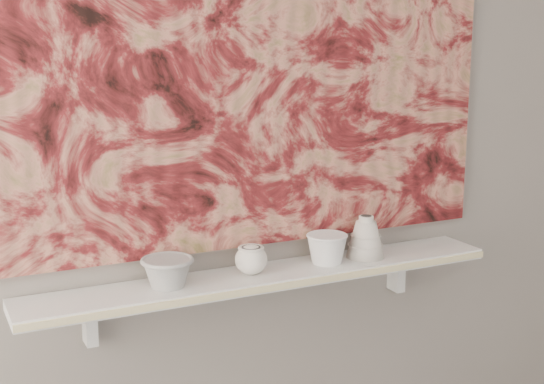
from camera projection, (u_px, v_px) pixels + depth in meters
wall_back at (252, 120)px, 2.13m from camera, size 3.60×0.00×3.60m
shelf at (267, 277)px, 2.14m from camera, size 1.40×0.18×0.03m
shelf_stripe at (282, 286)px, 2.06m from camera, size 1.40×0.01×0.02m
bracket_left at (90, 322)px, 2.00m from camera, size 0.03×0.06×0.12m
bracket_right at (396, 272)px, 2.42m from camera, size 0.03×0.06×0.12m
painting at (254, 52)px, 2.08m from camera, size 1.50×0.02×1.10m
house_motif at (389, 152)px, 2.33m from camera, size 0.09×0.00×0.08m
bowl_grey at (168, 272)px, 2.00m from camera, size 0.17×0.17×0.08m
cup_cream at (251, 260)px, 2.11m from camera, size 0.09×0.09×0.08m
bell_vessel at (366, 236)px, 2.26m from camera, size 0.14×0.14×0.13m
bowl_white at (327, 248)px, 2.21m from camera, size 0.15×0.15×0.09m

